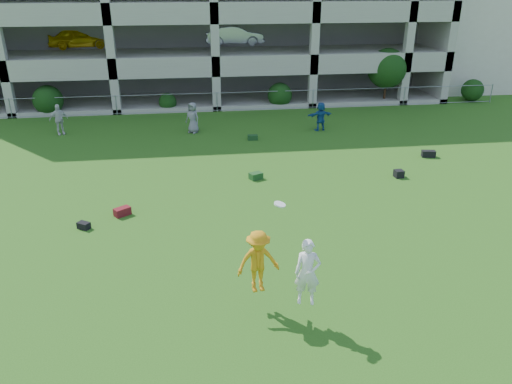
{
  "coord_description": "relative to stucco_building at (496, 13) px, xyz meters",
  "views": [
    {
      "loc": [
        -1.76,
        -11.17,
        7.54
      ],
      "look_at": [
        0.2,
        3.0,
        1.4
      ],
      "focal_mm": 35.0,
      "sensor_mm": 36.0,
      "label": 1
    }
  ],
  "objects": [
    {
      "name": "crate_d",
      "position": [
        -16.31,
        -21.02,
        -4.85
      ],
      "size": [
        0.37,
        0.37,
        0.3
      ],
      "primitive_type": "cube",
      "rotation": [
        0.0,
        0.0,
        0.06
      ],
      "color": "black",
      "rests_on": "ground"
    },
    {
      "name": "bag_black_b",
      "position": [
        -28.36,
        -24.0,
        -4.89
      ],
      "size": [
        0.47,
        0.43,
        0.22
      ],
      "primitive_type": "cube",
      "rotation": [
        0.0,
        0.0,
        -0.6
      ],
      "color": "black",
      "rests_on": "ground"
    },
    {
      "name": "bag_green_c",
      "position": [
        -22.17,
        -20.41,
        -4.87
      ],
      "size": [
        0.6,
        0.53,
        0.26
      ],
      "primitive_type": "cube",
      "rotation": [
        0.0,
        0.0,
        0.44
      ],
      "color": "#193C15",
      "rests_on": "ground"
    },
    {
      "name": "bystander_c",
      "position": [
        -24.56,
        -13.36,
        -4.19
      ],
      "size": [
        0.94,
        0.89,
        1.62
      ],
      "primitive_type": "imported",
      "rotation": [
        0.0,
        0.0,
        -0.67
      ],
      "color": "gray",
      "rests_on": "ground"
    },
    {
      "name": "bag_black_e",
      "position": [
        -13.96,
        -18.79,
        -4.85
      ],
      "size": [
        0.65,
        0.41,
        0.3
      ],
      "primitive_type": "cube",
      "rotation": [
        0.0,
        0.0,
        -0.19
      ],
      "color": "black",
      "rests_on": "ground"
    },
    {
      "name": "bystander_b",
      "position": [
        -31.47,
        -12.74,
        -4.2
      ],
      "size": [
        1.02,
        0.77,
        1.6
      ],
      "primitive_type": "imported",
      "rotation": [
        0.0,
        0.0,
        0.46
      ],
      "color": "silver",
      "rests_on": "ground"
    },
    {
      "name": "bag_green_g",
      "position": [
        -21.6,
        -15.08,
        -4.88
      ],
      "size": [
        0.51,
        0.31,
        0.25
      ],
      "primitive_type": "cube",
      "rotation": [
        0.0,
        0.0,
        -0.02
      ],
      "color": "#14381A",
      "rests_on": "ground"
    },
    {
      "name": "parking_garage",
      "position": [
        -23.01,
        -0.3,
        1.01
      ],
      "size": [
        30.0,
        14.0,
        12.0
      ],
      "color": "#9E998C",
      "rests_on": "ground"
    },
    {
      "name": "bag_red_a",
      "position": [
        -27.21,
        -23.15,
        -4.86
      ],
      "size": [
        0.62,
        0.56,
        0.28
      ],
      "primitive_type": "cube",
      "rotation": [
        0.0,
        0.0,
        0.62
      ],
      "color": "#52110E",
      "rests_on": "ground"
    },
    {
      "name": "fence",
      "position": [
        -23.0,
        -9.0,
        -4.39
      ],
      "size": [
        36.06,
        0.06,
        1.2
      ],
      "color": "gray",
      "rests_on": "ground"
    },
    {
      "name": "bystander_d",
      "position": [
        -17.78,
        -13.86,
        -4.24
      ],
      "size": [
        1.48,
        0.73,
        1.53
      ],
      "primitive_type": "imported",
      "rotation": [
        0.0,
        0.0,
        3.35
      ],
      "color": "#1E4C8D",
      "rests_on": "ground"
    },
    {
      "name": "stucco_building",
      "position": [
        0.0,
        0.0,
        0.0
      ],
      "size": [
        16.0,
        14.0,
        10.0
      ],
      "primitive_type": "cube",
      "color": "beige",
      "rests_on": "ground"
    },
    {
      "name": "ground",
      "position": [
        -23.0,
        -28.0,
        -5.0
      ],
      "size": [
        100.0,
        100.0,
        0.0
      ],
      "primitive_type": "plane",
      "color": "#235114",
      "rests_on": "ground"
    },
    {
      "name": "frisbee_contest",
      "position": [
        -23.01,
        -29.2,
        -3.66
      ],
      "size": [
        1.93,
        1.3,
        2.41
      ],
      "color": "orange",
      "rests_on": "ground"
    },
    {
      "name": "shrub_row",
      "position": [
        -18.41,
        -8.3,
        -3.49
      ],
      "size": [
        34.38,
        2.52,
        3.5
      ],
      "color": "#163D11",
      "rests_on": "ground"
    }
  ]
}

